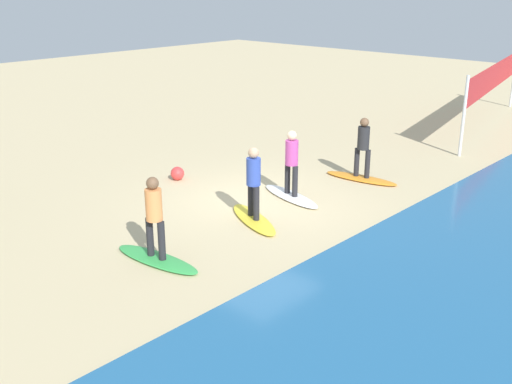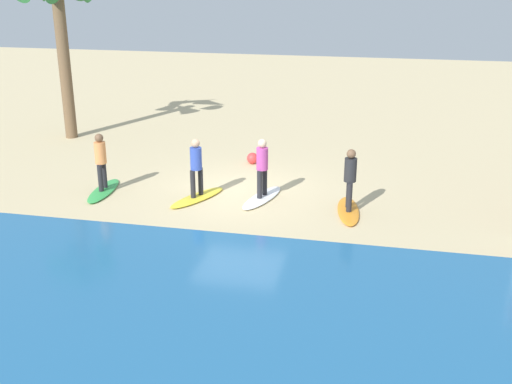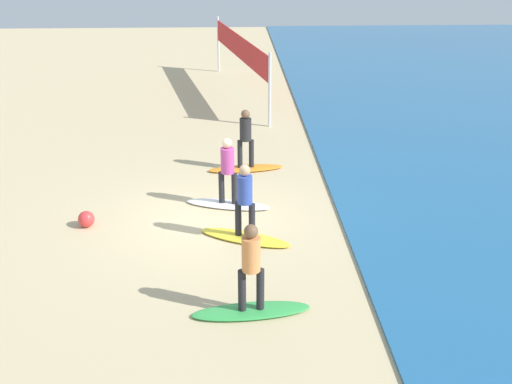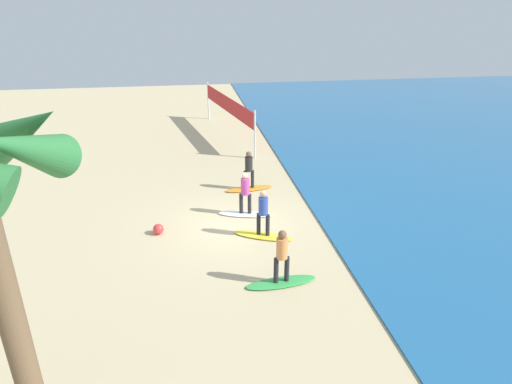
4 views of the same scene
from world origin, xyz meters
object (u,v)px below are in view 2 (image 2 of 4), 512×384
surfer_white (262,164)px  beach_ball (252,158)px  surfer_yellow (196,164)px  surfboard_orange (348,211)px  surfer_orange (350,175)px  surfboard_white (262,198)px  surfboard_yellow (197,197)px  surfboard_green (104,191)px  surfer_green (101,158)px

surfer_white → beach_ball: size_ratio=4.40×
surfer_white → surfer_yellow: (1.77, 0.37, 0.00)m
surfboard_orange → surfer_orange: size_ratio=1.28×
surfboard_white → surfboard_yellow: 1.81m
surfboard_orange → beach_ball: size_ratio=5.64×
surfboard_white → surfboard_yellow: (1.77, 0.37, 0.00)m
surfer_yellow → surfboard_green: surfer_yellow is taller
surfboard_green → surfer_green: bearing=174.4°
surfboard_yellow → surfboard_green: 2.81m
surfboard_orange → surfer_white: bearing=-108.7°
surfboard_yellow → surfboard_green: size_ratio=1.00×
surfer_yellow → surfboard_white: bearing=-168.3°
surfboard_white → surfboard_yellow: size_ratio=1.00×
surfer_white → surfer_green: (4.58, 0.40, 0.00)m
surfer_orange → surfboard_orange: bearing=166.0°
surfboard_orange → surfboard_yellow: (4.20, -0.12, 0.00)m
surfboard_white → surfer_yellow: bearing=-63.6°
surfer_orange → beach_ball: (3.42, -3.69, -0.85)m
surfboard_white → surfboard_green: (4.58, 0.40, 0.00)m
surfer_yellow → surfer_green: same height
surfboard_yellow → surfboard_green: bearing=-64.8°
surfboard_orange → beach_ball: beach_ball is taller
surfboard_white → surfer_green: (4.58, 0.40, 0.99)m
surfboard_orange → surfer_green: 7.08m
surfboard_orange → surfer_yellow: 4.32m
surfer_orange → surfer_white: size_ratio=1.00×
surfer_yellow → surfboard_green: 2.98m
beach_ball → surfboard_orange: bearing=132.8°
surfboard_orange → surfer_green: bearing=-98.0°
surfer_white → surfer_yellow: same height
surfboard_green → surfer_green: surfer_green is taller
surfboard_green → surfboard_yellow: bearing=85.1°
surfer_orange → surfboard_white: bearing=-11.4°
surfboard_orange → surfer_yellow: size_ratio=1.28×
surfboard_orange → surfboard_green: (7.01, -0.09, 0.00)m
surfboard_green → beach_ball: size_ratio=5.64×
surfboard_white → surfer_yellow: surfer_yellow is taller
surfer_green → beach_ball: (-3.59, -3.61, -0.85)m
surfer_yellow → beach_ball: size_ratio=4.40×
beach_ball → surfer_yellow: bearing=77.7°
surfboard_white → surfer_yellow: size_ratio=1.28×
beach_ball → surfer_orange: bearing=132.8°
surfer_white → surfboard_green: surfer_white is taller
surfer_orange → surfboard_green: bearing=-0.7°
surfboard_orange → surfer_yellow: bearing=-98.9°
surfboard_yellow → beach_ball: beach_ball is taller
surfboard_yellow → surfboard_green: same height
surfboard_yellow → surfer_yellow: 0.99m
surfboard_orange → surfboard_white: 2.48m
surfer_yellow → surfboard_yellow: bearing=0.0°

